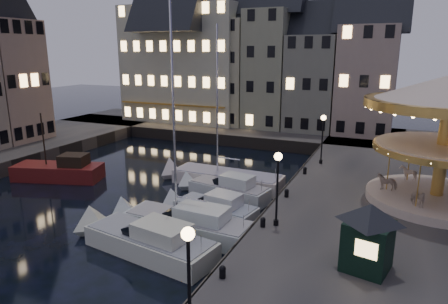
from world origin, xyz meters
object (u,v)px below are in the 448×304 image
at_px(motorboat_d, 210,210).
at_px(ticket_kiosk, 369,225).
at_px(streetlamp_b, 278,179).
at_px(streetlamp_a, 189,270).
at_px(motorboat_f, 221,178).
at_px(bollard_b, 263,222).
at_px(motorboat_b, 145,240).
at_px(streetlamp_c, 323,132).
at_px(bollard_c, 287,193).
at_px(red_fishing_boat, 60,172).
at_px(motorboat_c, 182,223).
at_px(bollard_a, 222,271).
at_px(bollard_d, 305,170).
at_px(carousel, 448,115).
at_px(motorboat_e, 224,190).

xyz_separation_m(motorboat_d, ticket_kiosk, (9.92, -4.74, 2.74)).
bearing_deg(motorboat_d, streetlamp_b, -21.39).
bearing_deg(streetlamp_a, motorboat_f, 111.06).
distance_m(motorboat_d, motorboat_f, 6.84).
relative_size(bollard_b, motorboat_b, 0.07).
height_order(motorboat_b, ticket_kiosk, ticket_kiosk).
distance_m(streetlamp_c, motorboat_d, 13.02).
bearing_deg(bollard_c, motorboat_d, -149.80).
xyz_separation_m(streetlamp_a, red_fishing_boat, (-20.18, 14.21, -3.32)).
bearing_deg(streetlamp_a, red_fishing_boat, 144.85).
relative_size(streetlamp_b, motorboat_c, 0.35).
distance_m(streetlamp_b, bollard_c, 5.14).
bearing_deg(streetlamp_b, bollard_a, -95.71).
bearing_deg(streetlamp_c, motorboat_d, -113.33).
bearing_deg(bollard_c, red_fishing_boat, -179.16).
xyz_separation_m(bollard_d, motorboat_f, (-6.51, -1.55, -1.07)).
distance_m(motorboat_b, red_fishing_boat, 15.74).
relative_size(bollard_b, bollard_c, 1.00).
relative_size(bollard_a, red_fishing_boat, 0.07).
relative_size(streetlamp_a, motorboat_f, 0.31).
relative_size(bollard_c, red_fishing_boat, 0.07).
bearing_deg(streetlamp_b, motorboat_f, 130.06).
bearing_deg(bollard_a, motorboat_b, 155.83).
bearing_deg(bollard_c, bollard_d, 90.00).
relative_size(bollard_a, bollard_b, 1.00).
height_order(streetlamp_a, ticket_kiosk, streetlamp_a).
distance_m(streetlamp_c, motorboat_f, 9.39).
xyz_separation_m(bollard_b, motorboat_d, (-4.38, 2.45, -0.97)).
relative_size(motorboat_b, motorboat_d, 1.34).
xyz_separation_m(motorboat_b, carousel, (14.79, 10.77, 6.28)).
bearing_deg(motorboat_f, carousel, -3.98).
distance_m(streetlamp_a, motorboat_b, 9.80).
bearing_deg(bollard_b, bollard_d, 90.00).
relative_size(bollard_c, carousel, 0.06).
relative_size(bollard_b, motorboat_c, 0.05).
distance_m(streetlamp_c, bollard_a, 19.66).
height_order(streetlamp_a, streetlamp_b, same).
relative_size(motorboat_c, motorboat_f, 0.90).
height_order(bollard_a, motorboat_f, motorboat_f).
xyz_separation_m(bollard_c, red_fishing_boat, (-19.58, -0.29, -0.91)).
height_order(streetlamp_a, motorboat_b, streetlamp_a).
bearing_deg(red_fishing_boat, motorboat_b, -28.90).
xyz_separation_m(streetlamp_b, ticket_kiosk, (4.94, -2.79, -0.64)).
relative_size(bollard_b, motorboat_d, 0.09).
height_order(motorboat_e, carousel, carousel).
bearing_deg(streetlamp_b, carousel, 41.34).
bearing_deg(motorboat_e, bollard_b, -51.30).
relative_size(bollard_c, motorboat_f, 0.04).
bearing_deg(streetlamp_b, bollard_d, 93.43).
height_order(streetlamp_b, motorboat_f, motorboat_f).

